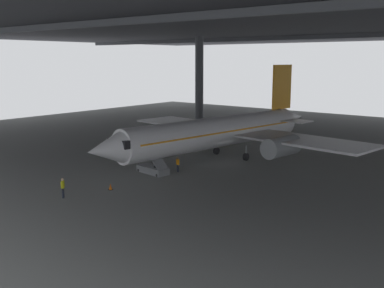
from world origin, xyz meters
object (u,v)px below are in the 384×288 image
object	(u,v)px
crew_worker_near_nose	(63,187)
traffic_cone_orange	(110,187)
crew_worker_by_stairs	(178,164)
airplane_main	(220,132)
boarding_stairs	(152,166)
baggage_tug	(216,141)

from	to	relation	value
crew_worker_near_nose	traffic_cone_orange	distance (m)	4.46
crew_worker_by_stairs	traffic_cone_orange	distance (m)	9.04
airplane_main	crew_worker_by_stairs	xyz separation A→B (m)	(-0.08, -7.56, -2.48)
boarding_stairs	crew_worker_near_nose	distance (m)	11.18
traffic_cone_orange	baggage_tug	size ratio (longest dim) A/B	0.25
crew_worker_by_stairs	boarding_stairs	bearing A→B (deg)	-130.99
airplane_main	boarding_stairs	xyz separation A→B (m)	(-1.84, -9.59, -2.65)
airplane_main	baggage_tug	size ratio (longest dim) A/B	14.60
airplane_main	traffic_cone_orange	bearing A→B (deg)	-91.68
crew_worker_by_stairs	traffic_cone_orange	bearing A→B (deg)	-92.60
boarding_stairs	crew_worker_by_stairs	xyz separation A→B (m)	(1.77, 2.03, 0.17)
crew_worker_near_nose	crew_worker_by_stairs	size ratio (longest dim) A/B	1.11
boarding_stairs	crew_worker_by_stairs	world-z (taller)	boarding_stairs
boarding_stairs	crew_worker_near_nose	world-z (taller)	boarding_stairs
airplane_main	traffic_cone_orange	xyz separation A→B (m)	(-0.49, -16.57, -3.08)
crew_worker_by_stairs	traffic_cone_orange	size ratio (longest dim) A/B	2.64
crew_worker_near_nose	traffic_cone_orange	bearing A→B (deg)	72.88
airplane_main	boarding_stairs	world-z (taller)	airplane_main
boarding_stairs	baggage_tug	distance (m)	18.08
airplane_main	baggage_tug	distance (m)	10.49
crew_worker_by_stairs	baggage_tug	distance (m)	16.69
crew_worker_near_nose	traffic_cone_orange	xyz separation A→B (m)	(1.30, 4.20, -0.72)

